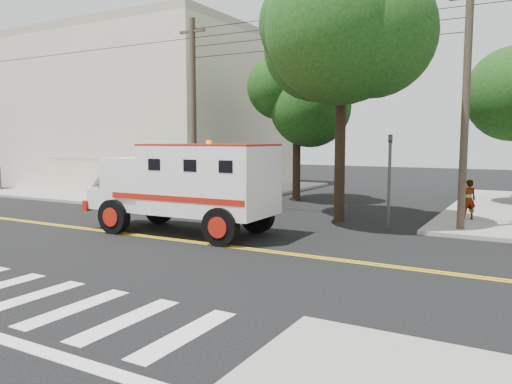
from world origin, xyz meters
The scene contains 12 objects.
ground centered at (0.00, 0.00, 0.00)m, with size 100.00×100.00×0.00m, color black.
sidewalk_nw centered at (-13.50, 13.50, 0.07)m, with size 17.00×17.00×0.15m, color gray.
building_left centered at (-15.50, 15.00, 5.15)m, with size 16.00×14.00×10.00m, color beige.
utility_pole_left centered at (-5.60, 6.00, 4.50)m, with size 0.28×0.28×9.00m, color #382D23.
utility_pole_right centered at (6.30, 6.20, 4.50)m, with size 0.28×0.28×9.00m, color #382D23.
tree_main centered at (1.94, 6.21, 7.20)m, with size 6.08×5.70×9.85m.
tree_left centered at (-2.68, 11.79, 5.73)m, with size 4.48×4.20×7.70m.
traffic_signal centered at (3.80, 5.60, 2.23)m, with size 0.15×0.18×3.60m.
accessibility_sign centered at (-6.20, 6.17, 1.37)m, with size 0.45×0.10×2.02m.
palm_planter centered at (-7.44, 6.62, 1.65)m, with size 3.52×2.63×2.36m.
armored_truck centered at (-2.34, 1.18, 1.85)m, with size 7.23×3.06×3.26m.
pedestrian_a centered at (6.26, 8.69, 0.97)m, with size 0.60×0.39×1.64m, color gray.
Camera 1 is at (8.61, -13.24, 3.41)m, focal length 35.00 mm.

